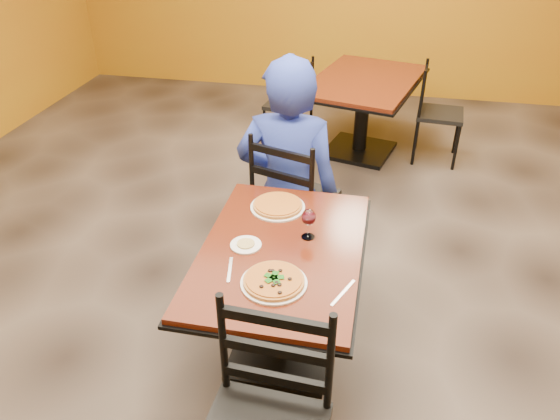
% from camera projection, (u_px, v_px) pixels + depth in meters
% --- Properties ---
extents(floor, '(7.00, 8.00, 0.01)m').
position_uv_depth(floor, '(296.00, 296.00, 3.50)').
color(floor, black).
rests_on(floor, ground).
extents(table_main, '(0.83, 1.23, 0.75)m').
position_uv_depth(table_main, '(281.00, 278.00, 2.79)').
color(table_main, '#591E0E').
rests_on(table_main, floor).
extents(table_second, '(1.22, 1.54, 0.75)m').
position_uv_depth(table_second, '(363.00, 98.00, 5.03)').
color(table_second, '#591E0E').
rests_on(table_second, floor).
extents(chair_main_far, '(0.58, 0.58, 1.02)m').
position_uv_depth(chair_main_far, '(296.00, 200.00, 3.55)').
color(chair_main_far, black).
rests_on(chair_main_far, floor).
extents(chair_second_left, '(0.46, 0.46, 0.89)m').
position_uv_depth(chair_second_left, '(288.00, 104.00, 5.22)').
color(chair_second_left, black).
rests_on(chair_second_left, floor).
extents(chair_second_right, '(0.45, 0.45, 0.91)m').
position_uv_depth(chair_second_right, '(440.00, 114.00, 4.96)').
color(chair_second_right, black).
rests_on(chair_second_right, floor).
extents(diner, '(0.71, 0.48, 1.47)m').
position_uv_depth(diner, '(288.00, 165.00, 3.49)').
color(diner, '#1C279B').
rests_on(diner, floor).
extents(plate_main, '(0.31, 0.31, 0.01)m').
position_uv_depth(plate_main, '(274.00, 283.00, 2.45)').
color(plate_main, white).
rests_on(plate_main, table_main).
extents(pizza_main, '(0.28, 0.28, 0.02)m').
position_uv_depth(pizza_main, '(274.00, 280.00, 2.44)').
color(pizza_main, maroon).
rests_on(pizza_main, plate_main).
extents(plate_far, '(0.31, 0.31, 0.01)m').
position_uv_depth(plate_far, '(278.00, 207.00, 3.01)').
color(plate_far, white).
rests_on(plate_far, table_main).
extents(pizza_far, '(0.28, 0.28, 0.02)m').
position_uv_depth(pizza_far, '(278.00, 205.00, 3.00)').
color(pizza_far, orange).
rests_on(pizza_far, plate_far).
extents(side_plate, '(0.16, 0.16, 0.01)m').
position_uv_depth(side_plate, '(246.00, 245.00, 2.70)').
color(side_plate, white).
rests_on(side_plate, table_main).
extents(dip, '(0.09, 0.09, 0.01)m').
position_uv_depth(dip, '(246.00, 244.00, 2.70)').
color(dip, tan).
rests_on(dip, side_plate).
extents(wine_glass, '(0.08, 0.08, 0.18)m').
position_uv_depth(wine_glass, '(309.00, 223.00, 2.72)').
color(wine_glass, white).
rests_on(wine_glass, table_main).
extents(fork, '(0.05, 0.19, 0.00)m').
position_uv_depth(fork, '(230.00, 270.00, 2.54)').
color(fork, silver).
rests_on(fork, table_main).
extents(knife, '(0.10, 0.20, 0.00)m').
position_uv_depth(knife, '(343.00, 293.00, 2.40)').
color(knife, silver).
rests_on(knife, table_main).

